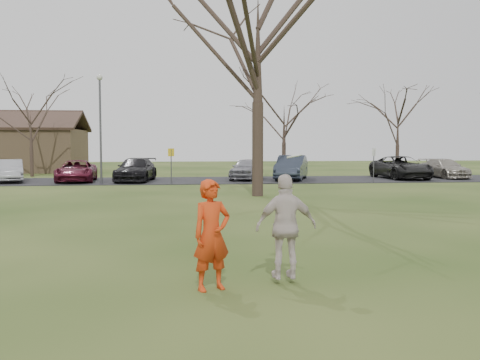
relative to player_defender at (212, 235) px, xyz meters
name	(u,v)px	position (x,y,z in m)	size (l,w,h in m)	color
ground	(266,285)	(0.92, 0.22, -0.90)	(120.00, 120.00, 0.00)	#1E380F
parking_strip	(204,180)	(0.92, 25.22, -0.88)	(62.00, 6.50, 0.04)	black
player_defender	(212,235)	(0.00, 0.00, 0.00)	(0.66, 0.43, 1.81)	red
car_1	(10,171)	(-10.78, 24.84, -0.19)	(1.43, 4.10, 1.35)	#A1A1A6
car_2	(76,171)	(-6.83, 24.63, -0.22)	(2.15, 4.66, 1.30)	maroon
car_3	(136,170)	(-3.28, 24.63, -0.16)	(1.99, 4.89, 1.42)	black
car_4	(247,169)	(3.66, 25.27, -0.17)	(1.64, 4.07, 1.39)	gray
car_5	(291,168)	(6.48, 24.91, -0.09)	(1.65, 4.73, 1.56)	#2A323F
car_6	(401,167)	(13.88, 25.17, -0.12)	(2.46, 5.33, 1.48)	black
car_7	(445,168)	(17.13, 25.60, -0.23)	(1.78, 4.38, 1.27)	gray
catching_play	(286,226)	(1.28, 0.24, 0.08)	(1.07, 0.53, 2.13)	beige
lamp_post	(100,115)	(-5.08, 22.72, 3.06)	(0.34, 0.34, 6.27)	#47474C
sign_yellow	(171,159)	(-1.08, 22.22, 0.55)	(0.35, 0.35, 2.08)	#47474C
sign_white	(374,159)	(10.92, 22.22, 0.55)	(0.35, 0.35, 2.08)	#47474C
big_tree	(258,39)	(2.92, 15.22, 6.10)	(9.00, 9.00, 14.00)	#352821
small_tree_row	(261,122)	(5.31, 30.28, 2.99)	(55.00, 5.90, 8.50)	#352821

